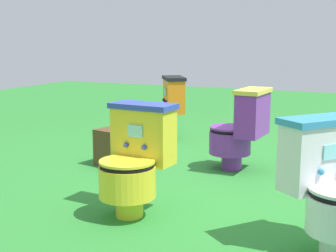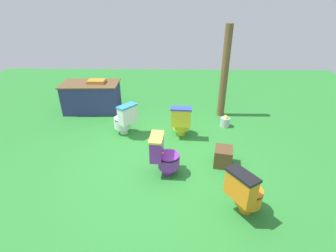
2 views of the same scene
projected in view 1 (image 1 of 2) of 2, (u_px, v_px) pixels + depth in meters
The scene contains 6 objects.
ground at pixel (249, 179), 3.94m from camera, with size 14.00×14.00×0.00m, color #2D8433.
toilet_purple at pixel (240, 129), 4.15m from camera, with size 0.52×0.45×0.73m.
toilet_yellow at pixel (135, 159), 3.11m from camera, with size 0.45×0.52×0.73m.
toilet_white at pixel (331, 186), 2.54m from camera, with size 0.64×0.62×0.73m.
toilet_orange at pixel (164, 108), 5.39m from camera, with size 0.63×0.61×0.73m.
small_crate at pixel (119, 146), 4.38m from camera, with size 0.31×0.36×0.34m, color brown.
Camera 1 is at (-0.97, 3.72, 1.15)m, focal length 50.75 mm.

